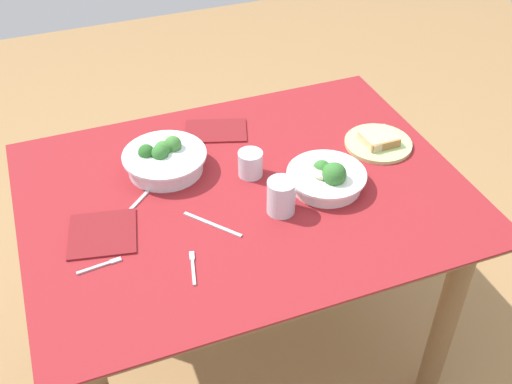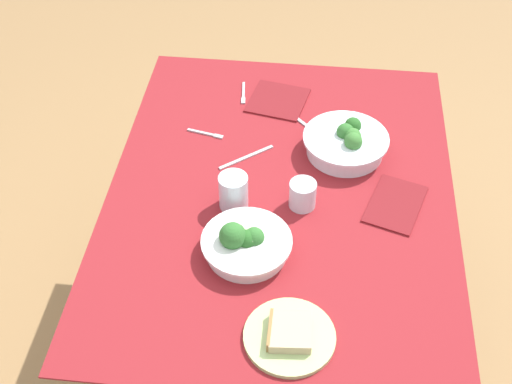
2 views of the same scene
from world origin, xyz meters
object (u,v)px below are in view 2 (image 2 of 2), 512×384
at_px(table_knife_right, 246,157).
at_px(water_glass_center, 233,192).
at_px(water_glass_side, 303,194).
at_px(table_knife_left, 300,121).
at_px(napkin_folded_lower, 395,204).
at_px(broccoli_bowl_near, 245,244).
at_px(fork_by_far_bowl, 243,94).
at_px(bread_side_plate, 289,335).
at_px(fork_by_near_bowl, 207,134).
at_px(broccoli_bowl_far, 346,143).
at_px(napkin_folded_upper, 278,100).

bearing_deg(table_knife_right, water_glass_center, 47.84).
bearing_deg(water_glass_side, water_glass_center, -83.59).
height_order(table_knife_left, napkin_folded_lower, napkin_folded_lower).
relative_size(broccoli_bowl_near, napkin_folded_lower, 1.16).
bearing_deg(water_glass_center, fork_by_far_bowl, -176.04).
xyz_separation_m(bread_side_plate, table_knife_left, (-0.78, -0.02, -0.01)).
bearing_deg(water_glass_center, fork_by_near_bowl, -157.37).
relative_size(broccoli_bowl_far, water_glass_center, 2.47).
xyz_separation_m(bread_side_plate, fork_by_near_bowl, (-0.68, -0.30, -0.01)).
relative_size(broccoli_bowl_far, napkin_folded_lower, 1.25).
relative_size(fork_by_far_bowl, table_knife_left, 0.51).
xyz_separation_m(water_glass_center, fork_by_far_bowl, (-0.49, -0.03, -0.05)).
xyz_separation_m(broccoli_bowl_far, table_knife_right, (0.05, -0.28, -0.03)).
height_order(bread_side_plate, water_glass_side, water_glass_side).
distance_m(bread_side_plate, fork_by_near_bowl, 0.75).
bearing_deg(broccoli_bowl_far, table_knife_left, -132.90).
distance_m(broccoli_bowl_far, water_glass_side, 0.25).
height_order(bread_side_plate, table_knife_left, bread_side_plate).
height_order(water_glass_side, table_knife_left, water_glass_side).
relative_size(table_knife_right, napkin_folded_lower, 0.92).
relative_size(table_knife_left, table_knife_right, 1.21).
bearing_deg(napkin_folded_upper, fork_by_near_bowl, -46.37).
relative_size(water_glass_side, table_knife_right, 0.42).
height_order(broccoli_bowl_near, fork_by_far_bowl, broccoli_bowl_near).
relative_size(water_glass_side, fork_by_far_bowl, 0.68).
bearing_deg(water_glass_side, napkin_folded_lower, 95.96).
relative_size(broccoli_bowl_far, table_knife_left, 1.12).
bearing_deg(table_knife_right, fork_by_far_bowl, -120.40).
bearing_deg(table_knife_left, water_glass_center, -66.26).
height_order(fork_by_near_bowl, table_knife_left, same).
relative_size(bread_side_plate, water_glass_side, 2.72).
bearing_deg(bread_side_plate, fork_by_near_bowl, -156.69).
bearing_deg(napkin_folded_lower, table_knife_right, -109.15).
relative_size(table_knife_right, napkin_folded_upper, 1.04).
distance_m(fork_by_near_bowl, napkin_folded_upper, 0.27).
bearing_deg(fork_by_near_bowl, napkin_folded_upper, 56.36).
relative_size(water_glass_side, fork_by_near_bowl, 0.68).
distance_m(broccoli_bowl_near, fork_by_far_bowl, 0.66).
distance_m(bread_side_plate, napkin_folded_lower, 0.51).
xyz_separation_m(water_glass_side, fork_by_far_bowl, (-0.47, -0.21, -0.04)).
bearing_deg(table_knife_left, bread_side_plate, -42.25).
bearing_deg(napkin_folded_lower, fork_by_far_bowl, -133.95).
relative_size(bread_side_plate, napkin_folded_upper, 1.20).
xyz_separation_m(water_glass_side, table_knife_right, (-0.17, -0.17, -0.04)).
distance_m(table_knife_right, napkin_folded_lower, 0.44).
bearing_deg(broccoli_bowl_near, bread_side_plate, 27.75).
relative_size(broccoli_bowl_far, napkin_folded_upper, 1.42).
xyz_separation_m(fork_by_far_bowl, table_knife_left, (0.12, 0.19, -0.00)).
distance_m(fork_by_far_bowl, napkin_folded_upper, 0.11).
height_order(napkin_folded_upper, napkin_folded_lower, same).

